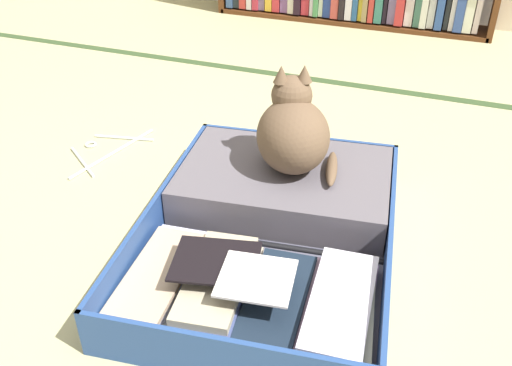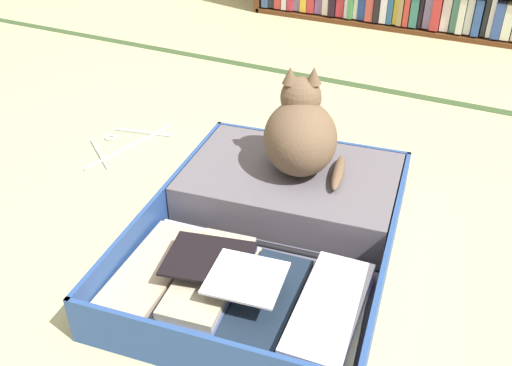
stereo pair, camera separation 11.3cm
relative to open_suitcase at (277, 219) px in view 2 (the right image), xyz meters
The scene contains 5 objects.
ground_plane 0.32m from the open_suitcase, 112.39° to the right, with size 10.00×10.00×0.00m, color tan.
tatami_border 1.11m from the open_suitcase, 96.23° to the left, with size 4.80×0.05×0.00m.
open_suitcase is the anchor object (origin of this frame).
black_cat 0.25m from the open_suitcase, 92.17° to the left, with size 0.29×0.31×0.29m.
clothes_hanger 0.74m from the open_suitcase, 161.88° to the left, with size 0.24×0.39×0.01m.
Camera 2 is at (0.61, -0.85, 0.98)m, focal length 39.58 mm.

